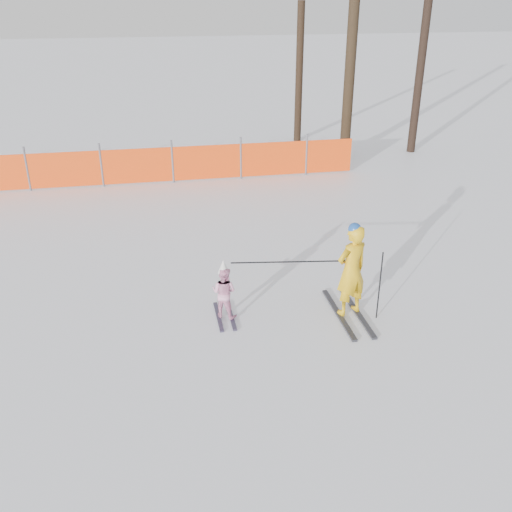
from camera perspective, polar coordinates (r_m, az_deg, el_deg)
The scene contains 6 objects.
ground at distance 9.90m, azimuth 0.54°, elevation -6.46°, with size 120.00×120.00×0.00m, color white.
adult at distance 9.80m, azimuth 9.51°, elevation -1.46°, with size 0.70×1.70×1.73m.
child at distance 9.76m, azimuth -3.22°, elevation -3.57°, with size 0.57×0.96×1.11m.
ski_poles at distance 9.66m, azimuth 6.87°, elevation -1.55°, with size 2.48×0.52×1.26m.
safety_fence at distance 17.07m, azimuth -19.75°, elevation 8.08°, with size 17.43×0.06×1.25m.
tree_trunks at distance 19.88m, azimuth 10.06°, elevation 17.92°, with size 3.76×2.79×6.02m.
Camera 1 is at (-1.65, -8.24, 5.25)m, focal length 40.00 mm.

